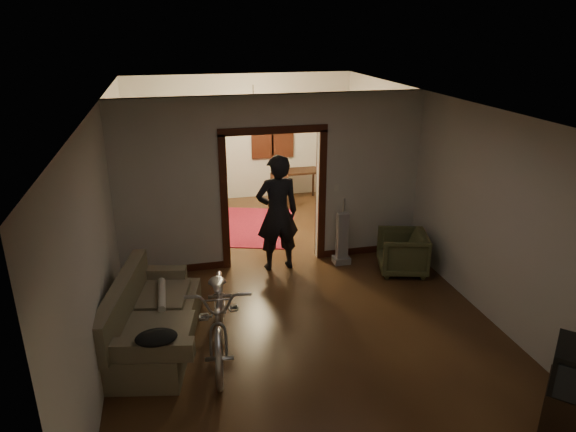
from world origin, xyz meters
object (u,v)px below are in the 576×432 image
object	(u,v)px
locker	(182,166)
bicycle	(220,311)
desk	(298,185)
sofa	(154,313)
person	(277,213)
armchair	(402,252)

from	to	relation	value
locker	bicycle	bearing A→B (deg)	-73.57
locker	desk	world-z (taller)	locker
sofa	person	distance (m)	2.68
bicycle	armchair	world-z (taller)	bicycle
sofa	bicycle	size ratio (longest dim) A/B	0.95
armchair	bicycle	bearing A→B (deg)	-49.12
bicycle	armchair	distance (m)	3.42
sofa	bicycle	bearing A→B (deg)	-9.22
bicycle	locker	xyz separation A→B (m)	(-0.21, 5.52, 0.39)
locker	person	bearing A→B (deg)	-54.07
locker	desk	size ratio (longest dim) A/B	2.01
person	locker	distance (m)	3.71
desk	bicycle	bearing A→B (deg)	-109.63
bicycle	desk	size ratio (longest dim) A/B	2.24
person	locker	xyz separation A→B (m)	(-1.37, 3.44, -0.03)
locker	desk	distance (m)	2.63
bicycle	person	size ratio (longest dim) A/B	1.08
sofa	locker	xyz separation A→B (m)	(0.58, 5.22, 0.48)
sofa	bicycle	distance (m)	0.85
bicycle	sofa	bearing A→B (deg)	165.69
bicycle	person	xyz separation A→B (m)	(1.16, 2.07, 0.42)
sofa	person	world-z (taller)	person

